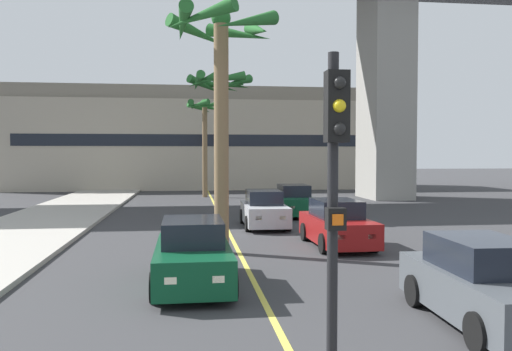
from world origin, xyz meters
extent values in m
cube|color=#DBCC4C|center=(0.00, 24.00, 0.00)|extent=(0.14, 56.00, 0.01)
cube|color=gray|center=(12.11, 37.67, 7.49)|extent=(2.80, 4.40, 14.98)
cube|color=#BCB29E|center=(0.00, 50.96, 3.89)|extent=(35.41, 8.00, 7.79)
cube|color=gray|center=(0.00, 50.96, 8.39)|extent=(34.70, 7.20, 1.20)
cube|color=black|center=(0.00, 46.94, 4.28)|extent=(31.87, 0.04, 1.00)
cube|color=#B7BABF|center=(1.61, 23.98, 0.58)|extent=(1.77, 4.13, 0.80)
cube|color=black|center=(1.61, 24.13, 1.26)|extent=(1.43, 2.07, 0.60)
cube|color=#F2EDCC|center=(2.04, 21.96, 0.63)|extent=(0.24, 0.08, 0.14)
cube|color=#F2EDCC|center=(1.11, 21.98, 0.63)|extent=(0.24, 0.08, 0.14)
cylinder|color=black|center=(2.39, 22.69, 0.32)|extent=(0.23, 0.64, 0.64)
cylinder|color=black|center=(0.78, 22.72, 0.32)|extent=(0.23, 0.64, 0.64)
cylinder|color=black|center=(2.44, 25.24, 0.32)|extent=(0.23, 0.64, 0.64)
cylinder|color=black|center=(0.82, 25.26, 0.32)|extent=(0.23, 0.64, 0.64)
cube|color=maroon|center=(3.39, 19.01, 0.58)|extent=(1.76, 4.12, 0.80)
cube|color=black|center=(3.38, 19.16, 1.26)|extent=(1.42, 2.07, 0.60)
cube|color=#F2EDCC|center=(3.88, 17.01, 0.63)|extent=(0.24, 0.08, 0.14)
cube|color=#F2EDCC|center=(2.95, 16.99, 0.63)|extent=(0.24, 0.08, 0.14)
cylinder|color=black|center=(4.21, 17.75, 0.32)|extent=(0.23, 0.64, 0.64)
cylinder|color=black|center=(2.60, 17.73, 0.32)|extent=(0.23, 0.64, 0.64)
cylinder|color=black|center=(4.18, 20.29, 0.32)|extent=(0.23, 0.64, 0.64)
cylinder|color=black|center=(2.56, 20.27, 0.32)|extent=(0.23, 0.64, 0.64)
cube|color=#0C4728|center=(-1.47, 14.15, 0.58)|extent=(1.74, 4.12, 0.80)
cube|color=black|center=(-1.47, 14.30, 1.26)|extent=(1.41, 2.06, 0.60)
cube|color=#F2EDCC|center=(-0.98, 12.15, 0.63)|extent=(0.24, 0.08, 0.14)
cube|color=#F2EDCC|center=(-1.92, 12.14, 0.63)|extent=(0.24, 0.08, 0.14)
cylinder|color=black|center=(-0.65, 12.89, 0.32)|extent=(0.23, 0.64, 0.64)
cylinder|color=black|center=(-2.27, 12.88, 0.32)|extent=(0.23, 0.64, 0.64)
cylinder|color=black|center=(-0.67, 15.43, 0.32)|extent=(0.23, 0.64, 0.64)
cylinder|color=black|center=(-2.29, 15.42, 0.32)|extent=(0.23, 0.64, 0.64)
cube|color=#0C4728|center=(3.68, 27.88, 0.58)|extent=(1.76, 4.12, 0.80)
cube|color=black|center=(3.69, 28.03, 1.26)|extent=(1.42, 2.07, 0.60)
cube|color=#F2EDCC|center=(4.12, 25.86, 0.63)|extent=(0.24, 0.08, 0.14)
cube|color=#F2EDCC|center=(3.19, 25.87, 0.63)|extent=(0.24, 0.08, 0.14)
cylinder|color=black|center=(4.47, 26.59, 0.32)|extent=(0.23, 0.64, 0.64)
cylinder|color=black|center=(2.86, 26.62, 0.32)|extent=(0.23, 0.64, 0.64)
cylinder|color=black|center=(4.51, 29.14, 0.32)|extent=(0.23, 0.64, 0.64)
cylinder|color=black|center=(2.90, 29.16, 0.32)|extent=(0.23, 0.64, 0.64)
cube|color=#4C5156|center=(3.77, 10.65, 0.58)|extent=(1.83, 4.15, 0.80)
cube|color=black|center=(3.78, 10.80, 1.26)|extent=(1.46, 2.09, 0.60)
cylinder|color=black|center=(2.92, 9.41, 0.32)|extent=(0.24, 0.65, 0.64)
cylinder|color=black|center=(4.62, 11.89, 0.32)|extent=(0.24, 0.65, 0.64)
cylinder|color=black|center=(3.00, 11.95, 0.32)|extent=(0.24, 0.65, 0.64)
cylinder|color=black|center=(0.02, 7.40, 2.10)|extent=(0.12, 0.12, 4.20)
cube|color=black|center=(0.02, 7.26, 3.60)|extent=(0.24, 0.20, 0.76)
sphere|color=black|center=(0.02, 7.16, 3.84)|extent=(0.14, 0.14, 0.14)
sphere|color=yellow|center=(0.02, 7.16, 3.60)|extent=(0.14, 0.14, 0.14)
sphere|color=black|center=(0.02, 7.16, 3.36)|extent=(0.14, 0.14, 0.14)
cube|color=black|center=(0.02, 7.28, 2.40)|extent=(0.20, 0.16, 0.24)
cube|color=orange|center=(0.02, 7.20, 2.40)|extent=(0.12, 0.03, 0.12)
cylinder|color=brown|center=(-0.41, 40.24, 3.31)|extent=(0.36, 0.36, 6.62)
sphere|color=#236028|center=(-0.41, 40.24, 6.77)|extent=(0.60, 0.60, 0.60)
cone|color=#236028|center=(0.51, 40.12, 6.59)|extent=(0.69, 1.97, 0.78)
cone|color=#236028|center=(0.04, 41.07, 6.52)|extent=(1.90, 1.31, 0.91)
cone|color=#236028|center=(-0.79, 41.10, 6.49)|extent=(1.94, 1.17, 0.97)
cone|color=#236028|center=(-1.35, 40.30, 6.58)|extent=(0.56, 1.95, 0.80)
cone|color=#236028|center=(-0.94, 39.47, 6.58)|extent=(1.84, 1.45, 0.80)
cone|color=#236028|center=(-0.06, 39.37, 6.55)|extent=(1.95, 1.13, 0.86)
cylinder|color=brown|center=(-0.01, 28.70, 3.40)|extent=(0.46, 0.46, 6.80)
sphere|color=#236028|center=(-0.01, 28.70, 6.95)|extent=(0.60, 0.60, 0.60)
cone|color=#236028|center=(1.08, 28.73, 6.70)|extent=(0.50, 2.25, 0.91)
cone|color=#236028|center=(0.69, 29.55, 6.72)|extent=(2.01, 1.77, 0.89)
cone|color=#236028|center=(-0.05, 29.80, 6.68)|extent=(2.25, 0.52, 0.95)
cone|color=#236028|center=(-0.68, 29.57, 6.65)|extent=(2.04, 1.71, 1.01)
cone|color=#236028|center=(-1.10, 28.55, 6.69)|extent=(0.73, 2.28, 0.94)
cone|color=#236028|center=(-0.79, 27.92, 6.71)|extent=(1.90, 1.90, 0.89)
cone|color=#236028|center=(0.09, 27.60, 6.77)|extent=(2.27, 0.65, 0.80)
cone|color=#236028|center=(0.79, 27.95, 6.65)|extent=(1.85, 1.93, 1.00)
cylinder|color=brown|center=(-0.55, 18.28, 3.57)|extent=(0.46, 0.46, 7.15)
sphere|color=#236028|center=(-0.55, 18.28, 7.30)|extent=(0.60, 0.60, 0.60)
cone|color=#236028|center=(0.62, 18.39, 6.99)|extent=(0.67, 2.41, 1.02)
cone|color=#236028|center=(0.10, 19.26, 7.03)|extent=(2.23, 1.69, 0.95)
cone|color=#236028|center=(-1.19, 19.26, 7.01)|extent=(2.23, 1.68, 0.98)
cone|color=#236028|center=(-1.72, 18.16, 7.05)|extent=(0.67, 2.42, 0.91)
cone|color=#236028|center=(-1.21, 17.31, 7.09)|extent=(2.22, 1.71, 0.85)
cone|color=#236028|center=(0.14, 17.33, 6.97)|extent=(2.18, 1.75, 1.06)
camera|label=1|loc=(-1.55, 1.75, 3.09)|focal=37.25mm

